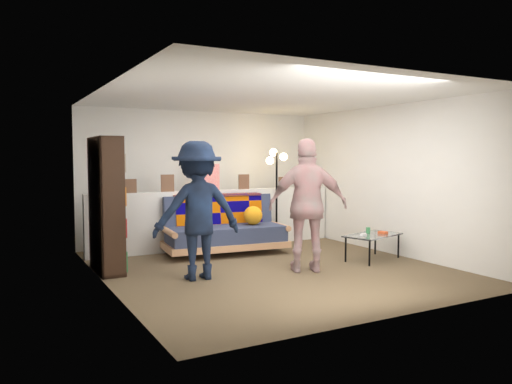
% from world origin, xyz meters
% --- Properties ---
extents(ground, '(5.00, 5.00, 0.00)m').
position_xyz_m(ground, '(0.00, 0.00, 0.00)').
color(ground, brown).
rests_on(ground, ground).
extents(room_shell, '(4.60, 5.05, 2.45)m').
position_xyz_m(room_shell, '(0.00, 0.47, 1.67)').
color(room_shell, silver).
rests_on(room_shell, ground).
extents(half_wall_ledge, '(4.45, 0.15, 1.00)m').
position_xyz_m(half_wall_ledge, '(0.00, 1.80, 0.50)').
color(half_wall_ledge, silver).
rests_on(half_wall_ledge, ground).
extents(ledge_decor, '(2.97, 0.02, 0.45)m').
position_xyz_m(ledge_decor, '(-0.23, 1.78, 1.18)').
color(ledge_decor, brown).
rests_on(ledge_decor, half_wall_ledge).
extents(futon_sofa, '(2.04, 1.12, 0.84)m').
position_xyz_m(futon_sofa, '(-0.10, 1.28, 0.39)').
color(futon_sofa, tan).
rests_on(futon_sofa, ground).
extents(bookshelf, '(0.31, 0.92, 1.84)m').
position_xyz_m(bookshelf, '(-2.08, 0.84, 0.86)').
color(bookshelf, black).
rests_on(bookshelf, ground).
extents(coffee_table, '(1.04, 0.76, 0.48)m').
position_xyz_m(coffee_table, '(1.65, -0.29, 0.36)').
color(coffee_table, black).
rests_on(coffee_table, ground).
extents(floor_lamp, '(0.40, 0.32, 1.72)m').
position_xyz_m(floor_lamp, '(1.08, 1.65, 1.22)').
color(floor_lamp, black).
rests_on(floor_lamp, ground).
extents(person_left, '(1.19, 0.74, 1.77)m').
position_xyz_m(person_left, '(-1.14, -0.13, 0.88)').
color(person_left, black).
rests_on(person_left, ground).
extents(person_right, '(1.15, 0.86, 1.82)m').
position_xyz_m(person_right, '(0.34, -0.46, 0.91)').
color(person_right, pink).
rests_on(person_right, ground).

